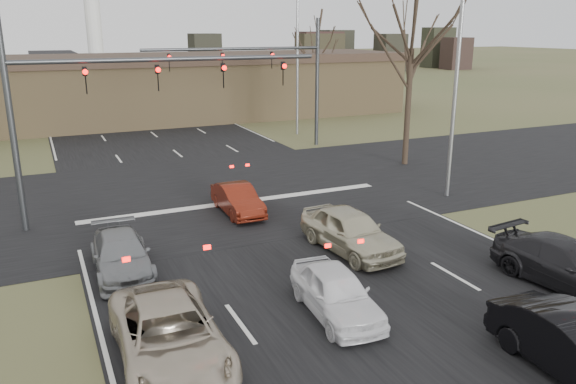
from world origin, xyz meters
name	(u,v)px	position (x,y,z in m)	size (l,w,h in m)	color
ground	(423,352)	(0.00, 0.00, 0.00)	(360.00, 360.00, 0.00)	#47512B
road_main	(103,94)	(0.00, 60.00, 0.01)	(14.00, 300.00, 0.02)	black
road_cross	(224,191)	(0.00, 15.00, 0.01)	(200.00, 14.00, 0.02)	black
building	(159,87)	(2.00, 38.00, 2.67)	(42.40, 10.40, 5.30)	olive
mast_arm_near	(104,91)	(-5.23, 13.00, 5.07)	(12.12, 0.24, 8.00)	#383A3D
mast_arm_far	(277,68)	(6.18, 23.00, 5.02)	(11.12, 0.24, 8.00)	#383A3D
streetlight_right_near	(454,71)	(8.82, 10.00, 5.59)	(2.34, 0.25, 10.00)	gray
streetlight_right_far	(295,55)	(9.32, 27.00, 5.59)	(2.34, 0.25, 10.00)	gray
tree_right_far	(316,33)	(15.00, 35.00, 6.96)	(5.40, 5.40, 9.00)	black
car_silver_suv	(169,335)	(-5.52, 2.04, 0.69)	(2.28, 4.94, 1.37)	#B8AA95
car_white_sedan	(336,292)	(-0.98, 2.47, 0.64)	(1.51, 3.75, 1.28)	white
car_charcoal_sedan	(570,265)	(6.06, 1.08, 0.69)	(1.92, 4.73, 1.37)	black
car_grey_ahead	(121,255)	(-5.76, 7.54, 0.60)	(1.68, 4.13, 1.20)	gray
car_red_ahead	(237,199)	(-0.50, 11.63, 0.60)	(1.26, 3.62, 1.19)	#601A0D
car_silver_ahead	(350,231)	(1.62, 6.15, 0.74)	(1.75, 4.35, 1.48)	beige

